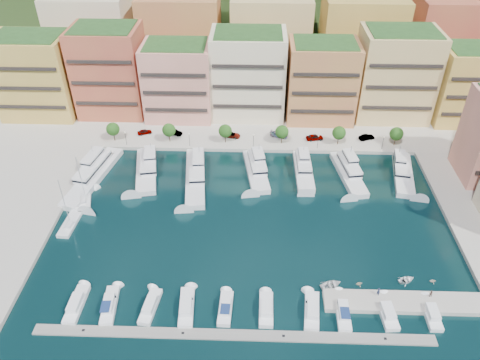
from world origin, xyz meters
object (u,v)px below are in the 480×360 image
at_px(lamppost_0, 125,136).
at_px(cruiser_7, 343,312).
at_px(cruiser_3, 187,308).
at_px(cruiser_8, 387,313).
at_px(tender_1, 359,283).
at_px(cruiser_1, 110,306).
at_px(tree_0, 113,129).
at_px(person_1, 431,293).
at_px(tender_2, 406,280).
at_px(car_5, 367,137).
at_px(yacht_3, 256,168).
at_px(sailboat_1, 70,225).
at_px(tree_5, 396,134).
at_px(tree_1, 169,130).
at_px(cruiser_5, 266,310).
at_px(person_0, 378,291).
at_px(yacht_0, 94,173).
at_px(tender_3, 433,281).
at_px(car_2, 232,135).
at_px(tree_4, 339,133).
at_px(lamppost_3, 318,140).
at_px(cruiser_0, 76,305).
at_px(cruiser_9, 431,314).
at_px(lamppost_4, 383,141).
at_px(sailboat_2, 85,201).
at_px(cruiser_6, 312,311).
at_px(car_0, 145,132).
at_px(lamppost_2, 253,139).
at_px(car_1, 174,132).
at_px(yacht_1, 147,168).
at_px(cruiser_2, 150,307).
at_px(lamppost_1, 189,137).
at_px(yacht_6, 403,171).
at_px(tender_0, 331,285).
at_px(yacht_4, 303,169).
at_px(car_3, 279,135).
at_px(tree_2, 225,131).
at_px(cruiser_4, 225,309).
at_px(yacht_5, 348,171).

height_order(lamppost_0, cruiser_7, lamppost_0).
xyz_separation_m(cruiser_3, cruiser_8, (37.45, 0.02, 0.00)).
bearing_deg(tender_1, cruiser_1, 84.34).
relative_size(tree_0, person_1, 3.60).
xyz_separation_m(tender_2, car_5, (1.54, 52.60, 1.39)).
relative_size(yacht_3, sailboat_1, 1.44).
bearing_deg(tree_5, cruiser_8, -104.07).
bearing_deg(tree_1, tree_5, 0.00).
xyz_separation_m(cruiser_5, person_0, (21.45, 3.85, 1.40)).
height_order(yacht_0, tender_3, yacht_0).
bearing_deg(car_2, lamppost_0, 115.78).
height_order(tree_4, cruiser_1, tree_4).
height_order(lamppost_3, car_5, lamppost_3).
bearing_deg(lamppost_0, yacht_0, -110.53).
relative_size(cruiser_0, cruiser_9, 1.20).
xyz_separation_m(lamppost_4, cruiser_1, (-62.58, -55.82, -3.26)).
distance_m(cruiser_3, car_5, 75.64).
bearing_deg(tender_3, cruiser_3, 96.10).
bearing_deg(lamppost_4, sailboat_2, -162.27).
height_order(tree_5, cruiser_6, tree_5).
xyz_separation_m(tree_0, cruiser_9, (73.60, -58.08, -4.20)).
bearing_deg(yacht_0, tender_1, -28.72).
bearing_deg(tender_1, car_0, 30.20).
bearing_deg(lamppost_2, tree_0, 176.71).
height_order(cruiser_5, car_1, car_1).
relative_size(tree_0, yacht_1, 0.27).
bearing_deg(person_0, car_5, -37.78).
distance_m(tender_1, car_5, 55.04).
distance_m(yacht_0, cruiser_6, 67.23).
relative_size(lamppost_4, car_1, 0.92).
height_order(cruiser_2, cruiser_9, same).
bearing_deg(cruiser_3, cruiser_1, -179.93).
bearing_deg(yacht_0, car_0, 65.63).
relative_size(lamppost_2, yacht_3, 0.22).
distance_m(lamppost_3, car_5, 15.74).
bearing_deg(cruiser_6, sailboat_2, 149.13).
xyz_separation_m(yacht_1, car_2, (21.79, 16.79, 0.60)).
bearing_deg(cruiser_3, yacht_0, 125.22).
relative_size(lamppost_1, cruiser_7, 0.48).
distance_m(tree_5, yacht_3, 41.40).
distance_m(yacht_6, cruiser_0, 85.06).
relative_size(yacht_0, tender_2, 7.64).
bearing_deg(lamppost_2, cruiser_3, -102.14).
bearing_deg(cruiser_5, person_0, 10.18).
distance_m(tender_2, tender_0, 15.43).
bearing_deg(yacht_4, car_3, 110.27).
bearing_deg(tree_2, tree_1, 180.00).
distance_m(lamppost_2, cruiser_3, 57.17).
bearing_deg(yacht_4, person_1, -63.25).
bearing_deg(cruiser_4, yacht_5, 56.44).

